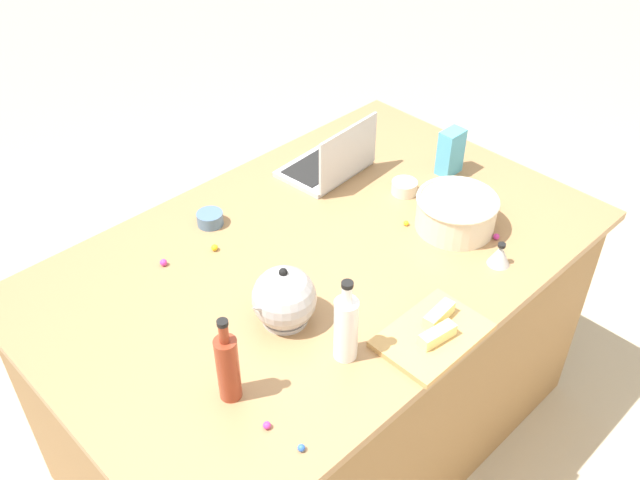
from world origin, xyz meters
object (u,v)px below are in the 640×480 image
at_px(kettle, 284,299).
at_px(ramekin_medium, 404,187).
at_px(bottle_vinegar, 346,327).
at_px(mixing_bowl_large, 456,212).
at_px(bottle_soy, 228,367).
at_px(butter_stick_left, 439,315).
at_px(cutting_board, 432,335).
at_px(butter_stick_right, 437,335).
at_px(ramekin_small, 210,219).
at_px(kitchen_timer, 500,255).
at_px(candy_bag, 451,152).
at_px(laptop, 331,163).

bearing_deg(kettle, ramekin_medium, -166.37).
height_order(bottle_vinegar, kettle, bottle_vinegar).
bearing_deg(mixing_bowl_large, ramekin_medium, -97.85).
relative_size(bottle_soy, butter_stick_left, 2.36).
relative_size(cutting_board, butter_stick_right, 2.77).
distance_m(mixing_bowl_large, bottle_vinegar, 0.67).
bearing_deg(bottle_soy, mixing_bowl_large, -177.99).
bearing_deg(mixing_bowl_large, ramekin_small, -45.38).
height_order(bottle_vinegar, kitchen_timer, bottle_vinegar).
xyz_separation_m(bottle_vinegar, cutting_board, (-0.21, 0.12, -0.09)).
relative_size(bottle_vinegar, butter_stick_right, 2.34).
bearing_deg(mixing_bowl_large, candy_bag, -139.00).
relative_size(butter_stick_right, candy_bag, 0.65).
bearing_deg(mixing_bowl_large, butter_stick_left, 31.58).
distance_m(kettle, kitchen_timer, 0.69).
distance_m(mixing_bowl_large, bottle_soy, 0.96).
height_order(bottle_vinegar, cutting_board, bottle_vinegar).
distance_m(butter_stick_right, kitchen_timer, 0.41).
height_order(bottle_soy, kitchen_timer, bottle_soy).
bearing_deg(cutting_board, bottle_soy, -24.00).
bearing_deg(ramekin_small, butter_stick_left, 102.02).
bearing_deg(candy_bag, cutting_board, 34.72).
bearing_deg(ramekin_small, laptop, 172.81).
height_order(laptop, kettle, laptop).
bearing_deg(butter_stick_right, ramekin_medium, -132.68).
bearing_deg(cutting_board, ramekin_small, -81.77).
bearing_deg(cutting_board, bottle_vinegar, -29.87).
bearing_deg(ramekin_medium, kettle, 13.63).
bearing_deg(kitchen_timer, cutting_board, 7.97).
xyz_separation_m(mixing_bowl_large, kitchen_timer, (0.05, 0.21, -0.03)).
relative_size(laptop, ramekin_small, 3.76).
relative_size(bottle_soy, ramekin_medium, 2.89).
bearing_deg(bottle_soy, butter_stick_left, 159.97).
bearing_deg(bottle_vinegar, bottle_soy, -19.45).
bearing_deg(ramekin_medium, bottle_soy, 15.65).
height_order(laptop, cutting_board, laptop).
xyz_separation_m(butter_stick_right, ramekin_medium, (-0.49, -0.53, -0.01)).
distance_m(mixing_bowl_large, kettle, 0.69).
bearing_deg(candy_bag, kettle, 8.99).
relative_size(cutting_board, butter_stick_left, 2.77).
relative_size(ramekin_medium, kitchen_timer, 1.17).
distance_m(butter_stick_right, ramekin_small, 0.86).
relative_size(cutting_board, candy_bag, 1.79).
distance_m(mixing_bowl_large, butter_stick_left, 0.46).
height_order(bottle_vinegar, ramekin_small, bottle_vinegar).
xyz_separation_m(cutting_board, butter_stick_right, (0.01, 0.02, 0.03)).
distance_m(bottle_vinegar, cutting_board, 0.26).
relative_size(butter_stick_right, ramekin_medium, 1.22).
height_order(butter_stick_left, ramekin_medium, butter_stick_left).
distance_m(kettle, ramekin_small, 0.52).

